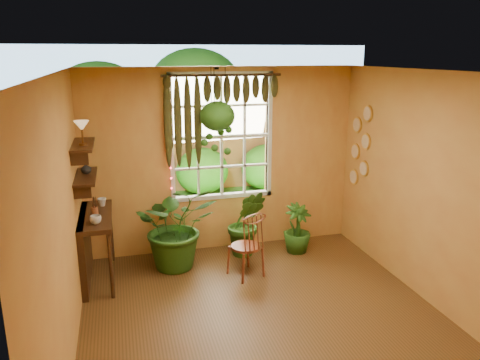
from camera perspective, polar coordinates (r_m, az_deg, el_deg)
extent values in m
plane|color=brown|center=(5.37, 3.48, -17.23)|extent=(4.50, 4.50, 0.00)
plane|color=white|center=(4.53, 4.04, 12.96)|extent=(4.50, 4.50, 0.00)
plane|color=gold|center=(6.87, -2.21, 2.37)|extent=(4.00, 0.00, 4.00)
plane|color=gold|center=(4.58, -20.82, -5.26)|extent=(0.00, 4.50, 4.50)
plane|color=gold|center=(5.72, 23.13, -1.53)|extent=(0.00, 4.50, 4.50)
cube|color=silver|center=(6.83, -2.29, 5.29)|extent=(1.52, 0.10, 1.86)
cube|color=white|center=(6.86, -2.35, 5.33)|extent=(1.38, 0.01, 1.78)
cylinder|color=#361E0E|center=(6.63, -2.16, 12.64)|extent=(1.70, 0.04, 0.04)
cube|color=#361E0E|center=(6.23, -17.21, -4.28)|extent=(0.40, 1.20, 0.06)
cube|color=#361E0E|center=(6.39, -18.36, -7.92)|extent=(0.08, 1.18, 0.90)
cylinder|color=#361E0E|center=(5.88, -15.46, -9.98)|extent=(0.05, 0.05, 0.86)
cylinder|color=#361E0E|center=(6.89, -15.44, -6.16)|extent=(0.05, 0.05, 0.86)
cube|color=#361E0E|center=(6.09, -18.30, 0.39)|extent=(0.25, 0.90, 0.04)
cube|color=#361E0E|center=(6.00, -18.61, 4.09)|extent=(0.25, 0.90, 0.04)
cube|color=#215618|center=(11.99, -7.40, 1.10)|extent=(14.00, 10.00, 0.04)
cube|color=brown|center=(10.04, -6.20, 3.78)|extent=(12.00, 0.10, 1.80)
plane|color=#8FC0F0|center=(13.48, -8.66, 9.40)|extent=(12.00, 0.00, 12.00)
cylinder|color=maroon|center=(6.22, 0.69, -8.12)|extent=(0.51, 0.51, 0.04)
torus|color=maroon|center=(5.93, 1.71, -4.68)|extent=(0.36, 0.17, 0.37)
imported|color=#1C4512|center=(6.46, -7.73, -5.58)|extent=(1.09, 0.95, 1.20)
imported|color=#1C4512|center=(6.80, 0.79, -5.26)|extent=(0.62, 0.54, 0.99)
imported|color=#1C4512|center=(7.01, 6.97, -5.88)|extent=(0.51, 0.51, 0.73)
ellipsoid|color=black|center=(6.47, -2.78, 7.16)|extent=(0.29, 0.29, 0.17)
ellipsoid|color=#1C4512|center=(6.47, -2.79, 7.79)|extent=(0.48, 0.48, 0.41)
imported|color=silver|center=(5.86, -17.19, -4.64)|extent=(0.15, 0.15, 0.11)
imported|color=beige|center=(6.51, -16.47, -2.60)|extent=(0.14, 0.14, 0.11)
cylinder|color=brown|center=(6.18, -17.27, -3.64)|extent=(0.08, 0.08, 0.10)
imported|color=#B2AD99|center=(6.17, -18.27, 1.40)|extent=(0.16, 0.16, 0.13)
cylinder|color=brown|center=(5.85, -18.57, 4.15)|extent=(0.10, 0.10, 0.03)
cylinder|color=brown|center=(5.84, -18.65, 5.05)|extent=(0.02, 0.02, 0.18)
cone|color=slate|center=(5.82, -18.76, 6.29)|extent=(0.18, 0.18, 0.12)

